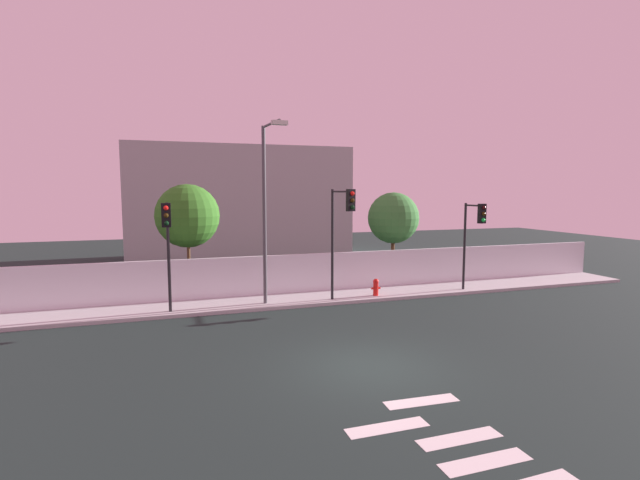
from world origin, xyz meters
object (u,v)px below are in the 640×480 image
object	(u,v)px
fire_hydrant	(376,286)
roadside_tree_leftmost	(188,216)
roadside_tree_midleft	(393,218)
street_lamp_curbside	(266,200)
traffic_light_left	(167,233)
traffic_light_right	(342,220)
traffic_light_center	(474,227)

from	to	relation	value
fire_hydrant	roadside_tree_leftmost	bearing A→B (deg)	157.51
roadside_tree_leftmost	roadside_tree_midleft	size ratio (longest dim) A/B	1.08
roadside_tree_leftmost	street_lamp_curbside	bearing A→B (deg)	-49.40
fire_hydrant	roadside_tree_midleft	size ratio (longest dim) A/B	0.16
roadside_tree_leftmost	traffic_light_left	bearing A→B (deg)	-103.31
traffic_light_left	fire_hydrant	xyz separation A→B (m)	(9.02, 0.60, -2.76)
traffic_light_right	street_lamp_curbside	xyz separation A→B (m)	(-3.09, 0.66, 0.86)
traffic_light_center	traffic_light_right	world-z (taller)	traffic_light_right
traffic_light_left	street_lamp_curbside	size ratio (longest dim) A/B	0.58
traffic_light_right	roadside_tree_leftmost	bearing A→B (deg)	145.67
roadside_tree_midleft	street_lamp_curbside	bearing A→B (deg)	-155.38
traffic_light_right	street_lamp_curbside	distance (m)	3.28
traffic_light_left	roadside_tree_midleft	world-z (taller)	roadside_tree_midleft
traffic_light_right	roadside_tree_leftmost	size ratio (longest dim) A/B	0.92
traffic_light_left	street_lamp_curbside	distance (m)	4.15
traffic_light_center	roadside_tree_midleft	xyz separation A→B (m)	(-2.12, 4.10, 0.24)
traffic_light_right	fire_hydrant	bearing A→B (deg)	22.15
traffic_light_center	fire_hydrant	distance (m)	5.44
traffic_light_left	fire_hydrant	size ratio (longest dim) A/B	5.53
traffic_light_center	roadside_tree_leftmost	world-z (taller)	roadside_tree_leftmost
fire_hydrant	traffic_light_right	bearing A→B (deg)	-157.85
traffic_light_left	traffic_light_center	xyz separation A→B (m)	(13.70, -0.15, -0.08)
traffic_light_center	traffic_light_right	xyz separation A→B (m)	(-6.67, -0.06, 0.46)
street_lamp_curbside	traffic_light_center	bearing A→B (deg)	-3.51
traffic_light_left	roadside_tree_midleft	bearing A→B (deg)	18.85
traffic_light_center	street_lamp_curbside	bearing A→B (deg)	176.49
traffic_light_center	street_lamp_curbside	size ratio (longest dim) A/B	0.56
traffic_light_left	fire_hydrant	bearing A→B (deg)	3.83
roadside_tree_leftmost	roadside_tree_midleft	bearing A→B (deg)	-0.00
fire_hydrant	roadside_tree_midleft	world-z (taller)	roadside_tree_midleft
traffic_light_center	fire_hydrant	world-z (taller)	traffic_light_center
street_lamp_curbside	fire_hydrant	xyz separation A→B (m)	(5.09, 0.15, -3.99)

